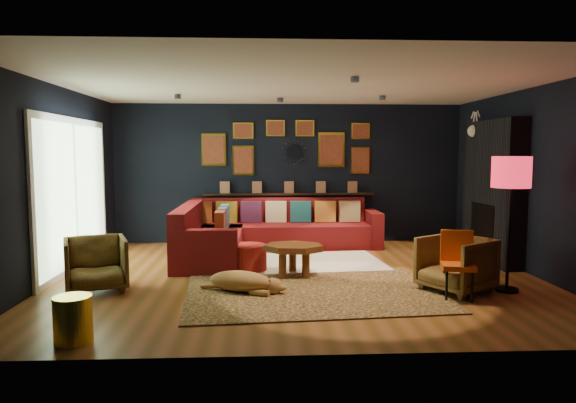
{
  "coord_description": "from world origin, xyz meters",
  "views": [
    {
      "loc": [
        -0.5,
        -6.91,
        1.7
      ],
      "look_at": [
        -0.14,
        0.3,
        1.01
      ],
      "focal_mm": 32.0,
      "sensor_mm": 36.0,
      "label": 1
    }
  ],
  "objects_px": {
    "sectional": "(256,233)",
    "coffee_table": "(294,251)",
    "orange_chair": "(457,259)",
    "pouf": "(248,257)",
    "armchair_right": "(456,261)",
    "floor_lamp": "(511,178)",
    "armchair_left": "(96,261)",
    "gold_stool": "(73,319)",
    "dog": "(241,277)"
  },
  "relations": [
    {
      "from": "sectional",
      "to": "coffee_table",
      "type": "bearing_deg",
      "value": -73.47
    },
    {
      "from": "sectional",
      "to": "orange_chair",
      "type": "bearing_deg",
      "value": -50.62
    },
    {
      "from": "pouf",
      "to": "coffee_table",
      "type": "bearing_deg",
      "value": -28.52
    },
    {
      "from": "armchair_right",
      "to": "sectional",
      "type": "bearing_deg",
      "value": -170.24
    },
    {
      "from": "coffee_table",
      "to": "orange_chair",
      "type": "distance_m",
      "value": 2.16
    },
    {
      "from": "orange_chair",
      "to": "floor_lamp",
      "type": "distance_m",
      "value": 1.2
    },
    {
      "from": "armchair_left",
      "to": "gold_stool",
      "type": "relative_size",
      "value": 1.73
    },
    {
      "from": "armchair_left",
      "to": "gold_stool",
      "type": "height_order",
      "value": "armchair_left"
    },
    {
      "from": "pouf",
      "to": "gold_stool",
      "type": "xyz_separation_m",
      "value": [
        -1.49,
        -2.69,
        0.01
      ]
    },
    {
      "from": "sectional",
      "to": "armchair_left",
      "type": "height_order",
      "value": "sectional"
    },
    {
      "from": "sectional",
      "to": "armchair_left",
      "type": "bearing_deg",
      "value": -128.79
    },
    {
      "from": "coffee_table",
      "to": "armchair_right",
      "type": "relative_size",
      "value": 1.21
    },
    {
      "from": "pouf",
      "to": "armchair_left",
      "type": "distance_m",
      "value": 2.07
    },
    {
      "from": "coffee_table",
      "to": "dog",
      "type": "xyz_separation_m",
      "value": [
        -0.69,
        -0.77,
        -0.17
      ]
    },
    {
      "from": "gold_stool",
      "to": "dog",
      "type": "relative_size",
      "value": 0.39
    },
    {
      "from": "armchair_right",
      "to": "pouf",
      "type": "bearing_deg",
      "value": -148.06
    },
    {
      "from": "armchair_right",
      "to": "dog",
      "type": "xyz_separation_m",
      "value": [
        -2.63,
        0.08,
        -0.18
      ]
    },
    {
      "from": "coffee_table",
      "to": "dog",
      "type": "distance_m",
      "value": 1.05
    },
    {
      "from": "armchair_right",
      "to": "gold_stool",
      "type": "relative_size",
      "value": 1.77
    },
    {
      "from": "gold_stool",
      "to": "orange_chair",
      "type": "relative_size",
      "value": 0.54
    },
    {
      "from": "gold_stool",
      "to": "armchair_right",
      "type": "bearing_deg",
      "value": 20.17
    },
    {
      "from": "gold_stool",
      "to": "orange_chair",
      "type": "height_order",
      "value": "orange_chair"
    },
    {
      "from": "dog",
      "to": "gold_stool",
      "type": "bearing_deg",
      "value": -111.29
    },
    {
      "from": "coffee_table",
      "to": "gold_stool",
      "type": "relative_size",
      "value": 2.15
    },
    {
      "from": "armchair_left",
      "to": "orange_chair",
      "type": "bearing_deg",
      "value": -27.39
    },
    {
      "from": "pouf",
      "to": "dog",
      "type": "height_order",
      "value": "pouf"
    },
    {
      "from": "gold_stool",
      "to": "dog",
      "type": "height_order",
      "value": "gold_stool"
    },
    {
      "from": "sectional",
      "to": "dog",
      "type": "distance_m",
      "value": 2.59
    },
    {
      "from": "coffee_table",
      "to": "pouf",
      "type": "xyz_separation_m",
      "value": [
        -0.64,
        0.35,
        -0.16
      ]
    },
    {
      "from": "coffee_table",
      "to": "armchair_left",
      "type": "xyz_separation_m",
      "value": [
        -2.47,
        -0.59,
        0.0
      ]
    },
    {
      "from": "armchair_left",
      "to": "armchair_right",
      "type": "relative_size",
      "value": 0.98
    },
    {
      "from": "armchair_right",
      "to": "orange_chair",
      "type": "relative_size",
      "value": 0.95
    },
    {
      "from": "armchair_right",
      "to": "orange_chair",
      "type": "distance_m",
      "value": 0.28
    },
    {
      "from": "armchair_left",
      "to": "orange_chair",
      "type": "relative_size",
      "value": 0.93
    },
    {
      "from": "pouf",
      "to": "dog",
      "type": "bearing_deg",
      "value": -92.75
    },
    {
      "from": "orange_chair",
      "to": "floor_lamp",
      "type": "relative_size",
      "value": 0.48
    },
    {
      "from": "armchair_left",
      "to": "armchair_right",
      "type": "xyz_separation_m",
      "value": [
        4.41,
        -0.26,
        0.01
      ]
    },
    {
      "from": "sectional",
      "to": "floor_lamp",
      "type": "bearing_deg",
      "value": -40.79
    },
    {
      "from": "sectional",
      "to": "armchair_right",
      "type": "bearing_deg",
      "value": -47.11
    },
    {
      "from": "gold_stool",
      "to": "dog",
      "type": "distance_m",
      "value": 2.13
    },
    {
      "from": "armchair_left",
      "to": "floor_lamp",
      "type": "distance_m",
      "value": 5.16
    },
    {
      "from": "orange_chair",
      "to": "pouf",
      "type": "bearing_deg",
      "value": 163.05
    },
    {
      "from": "sectional",
      "to": "floor_lamp",
      "type": "xyz_separation_m",
      "value": [
        3.11,
        -2.69,
        1.07
      ]
    },
    {
      "from": "pouf",
      "to": "floor_lamp",
      "type": "bearing_deg",
      "value": -20.76
    },
    {
      "from": "dog",
      "to": "armchair_right",
      "type": "bearing_deg",
      "value": 19.23
    },
    {
      "from": "sectional",
      "to": "gold_stool",
      "type": "xyz_separation_m",
      "value": [
        -1.59,
        -4.16,
        -0.11
      ]
    },
    {
      "from": "armchair_right",
      "to": "gold_stool",
      "type": "bearing_deg",
      "value": -102.96
    },
    {
      "from": "armchair_left",
      "to": "dog",
      "type": "height_order",
      "value": "armchair_left"
    },
    {
      "from": "pouf",
      "to": "armchair_right",
      "type": "bearing_deg",
      "value": -24.93
    },
    {
      "from": "sectional",
      "to": "pouf",
      "type": "distance_m",
      "value": 1.48
    }
  ]
}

